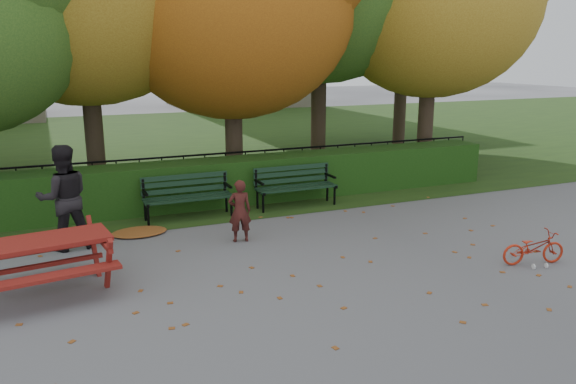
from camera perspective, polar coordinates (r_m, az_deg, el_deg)
name	(u,v)px	position (r m, az deg, el deg)	size (l,w,h in m)	color
ground	(324,270)	(8.87, 3.68, -7.93)	(90.00, 90.00, 0.00)	slate
grass_strip	(161,143)	(21.93, -12.83, 4.92)	(90.00, 90.00, 0.00)	#1B3111
building_right	(242,9)	(37.35, -4.66, 18.00)	(9.00, 6.00, 12.00)	tan
hedge	(236,181)	(12.74, -5.30, 1.16)	(13.00, 0.90, 1.00)	black
iron_fence	(226,172)	(13.48, -6.33, 2.00)	(14.00, 0.04, 1.02)	black
bench_left	(187,193)	(11.65, -10.21, -0.10)	(1.80, 0.57, 0.88)	black
bench_right	(295,183)	(12.37, 0.68, 0.94)	(1.80, 0.57, 0.88)	black
picnic_table	(41,252)	(8.57, -23.82, -5.56)	(2.04, 1.74, 0.90)	maroon
leaf_pile	(139,232)	(10.92, -14.88, -3.94)	(1.03, 0.71, 0.07)	brown
leaf_scatter	(316,263)	(9.12, 2.84, -7.25)	(9.00, 5.70, 0.01)	brown
child	(240,211)	(10.04, -4.92, -1.92)	(0.41, 0.27, 1.13)	#3F1714
adult	(64,198)	(10.26, -21.82, -0.56)	(0.89, 0.69, 1.82)	black
bicycle	(534,248)	(9.83, 23.67, -5.20)	(0.36, 1.05, 0.55)	#B12510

